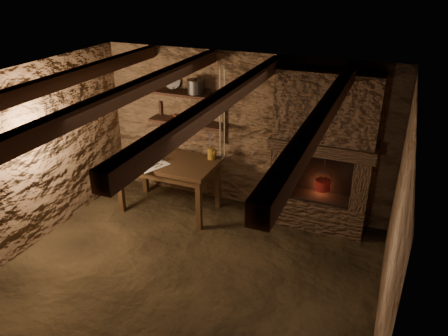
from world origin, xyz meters
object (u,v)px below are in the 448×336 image
at_px(wooden_bowl, 144,150).
at_px(red_pot, 323,184).
at_px(iron_stockpot, 196,87).
at_px(stoneware_jug, 211,148).
at_px(work_table, 170,183).

bearing_deg(wooden_bowl, red_pot, 5.00).
xyz_separation_m(wooden_bowl, red_pot, (2.75, 0.24, -0.18)).
height_order(wooden_bowl, iron_stockpot, iron_stockpot).
bearing_deg(stoneware_jug, wooden_bowl, -156.20).
xyz_separation_m(work_table, iron_stockpot, (0.26, 0.48, 1.41)).
distance_m(wooden_bowl, red_pot, 2.76).
relative_size(stoneware_jug, wooden_bowl, 1.10).
relative_size(wooden_bowl, iron_stockpot, 1.48).
xyz_separation_m(stoneware_jug, wooden_bowl, (-1.07, -0.17, -0.13)).
xyz_separation_m(stoneware_jug, red_pot, (1.68, 0.07, -0.31)).
bearing_deg(red_pot, work_table, -170.92).
height_order(iron_stockpot, red_pot, iron_stockpot).
relative_size(work_table, red_pot, 2.73).
relative_size(stoneware_jug, iron_stockpot, 1.63).
xyz_separation_m(wooden_bowl, iron_stockpot, (0.75, 0.36, 0.98)).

